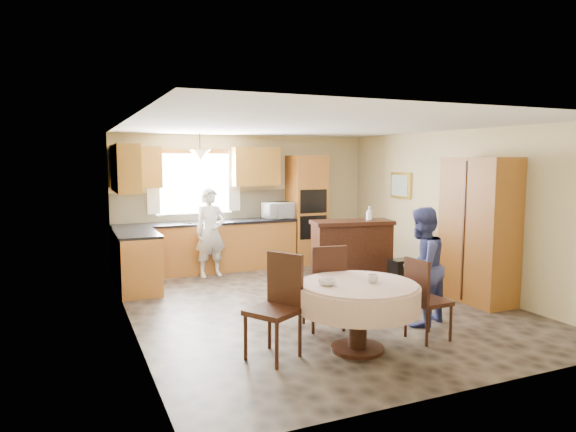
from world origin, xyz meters
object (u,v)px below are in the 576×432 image
(cupboard, at_px, (479,230))
(person_sink, at_px, (211,232))
(chair_right, at_px, (423,295))
(chair_back, at_px, (326,283))
(chair_left, at_px, (278,300))
(oven_tower, at_px, (306,210))
(person_dining, at_px, (421,266))
(dining_table, at_px, (358,298))
(sideboard, at_px, (352,253))

(cupboard, distance_m, person_sink, 4.39)
(person_sink, bearing_deg, chair_right, -78.65)
(chair_back, height_order, person_sink, person_sink)
(chair_left, relative_size, chair_right, 1.14)
(chair_back, bearing_deg, oven_tower, -103.67)
(person_dining, bearing_deg, chair_right, 31.40)
(oven_tower, xyz_separation_m, chair_left, (-2.36, -4.27, -0.47))
(oven_tower, xyz_separation_m, dining_table, (-1.52, -4.47, -0.48))
(sideboard, height_order, dining_table, sideboard)
(oven_tower, bearing_deg, cupboard, -72.90)
(chair_back, xyz_separation_m, chair_right, (0.84, -0.76, -0.05))
(chair_back, height_order, chair_right, chair_back)
(cupboard, distance_m, person_dining, 1.55)
(person_dining, bearing_deg, oven_tower, -118.52)
(dining_table, xyz_separation_m, person_dining, (1.17, 0.45, 0.16))
(cupboard, bearing_deg, chair_left, -166.99)
(person_dining, bearing_deg, sideboard, -123.22)
(oven_tower, height_order, person_sink, oven_tower)
(sideboard, height_order, chair_right, sideboard)
(chair_back, bearing_deg, dining_table, 98.56)
(person_sink, bearing_deg, person_dining, -72.05)
(oven_tower, xyz_separation_m, sideboard, (0.05, -1.66, -0.58))
(chair_left, height_order, chair_back, chair_left)
(oven_tower, relative_size, chair_left, 1.98)
(chair_left, distance_m, chair_right, 1.70)
(cupboard, bearing_deg, oven_tower, 107.10)
(oven_tower, relative_size, chair_back, 2.04)
(chair_right, bearing_deg, cupboard, -63.93)
(cupboard, relative_size, dining_table, 1.59)
(oven_tower, height_order, chair_back, oven_tower)
(chair_left, xyz_separation_m, person_dining, (2.01, 0.25, 0.14))
(dining_table, bearing_deg, chair_right, -1.40)
(chair_right, bearing_deg, person_dining, -38.99)
(cupboard, bearing_deg, chair_back, -174.48)
(cupboard, height_order, person_dining, cupboard)
(dining_table, relative_size, chair_left, 1.21)
(oven_tower, distance_m, person_sink, 2.09)
(sideboard, height_order, cupboard, cupboard)
(dining_table, distance_m, chair_back, 0.74)
(dining_table, bearing_deg, chair_back, 90.04)
(dining_table, distance_m, person_sink, 4.11)
(person_sink, bearing_deg, chair_left, -101.78)
(oven_tower, relative_size, dining_table, 1.63)
(person_dining, bearing_deg, chair_left, -16.41)
(chair_right, relative_size, person_sink, 0.61)
(oven_tower, distance_m, dining_table, 4.74)
(cupboard, relative_size, chair_right, 2.20)
(chair_left, relative_size, person_sink, 0.69)
(oven_tower, bearing_deg, chair_right, -98.61)
(oven_tower, xyz_separation_m, cupboard, (1.07, -3.48, -0.02))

